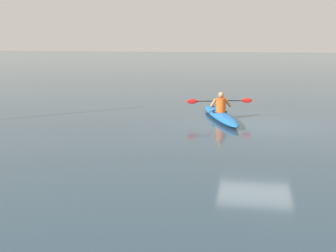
{
  "coord_description": "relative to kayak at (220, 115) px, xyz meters",
  "views": [
    {
      "loc": [
        0.25,
        15.23,
        2.86
      ],
      "look_at": [
        2.18,
        4.79,
        0.78
      ],
      "focal_mm": 48.06,
      "sensor_mm": 36.0,
      "label": 1
    }
  ],
  "objects": [
    {
      "name": "ground_plane",
      "position": [
        -1.3,
        0.78,
        -0.14
      ],
      "size": [
        160.0,
        160.0,
        0.0
      ],
      "primitive_type": "plane",
      "color": "#283D4C"
    },
    {
      "name": "kayak",
      "position": [
        0.0,
        0.0,
        0.0
      ],
      "size": [
        1.92,
        4.46,
        0.27
      ],
      "color": "#1959A5",
      "rests_on": "ground"
    },
    {
      "name": "kayaker",
      "position": [
        -0.02,
        0.07,
        0.44
      ],
      "size": [
        2.31,
        0.75,
        0.72
      ],
      "color": "#E04C14",
      "rests_on": "kayak"
    }
  ]
}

